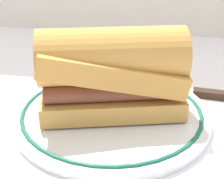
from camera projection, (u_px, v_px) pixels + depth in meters
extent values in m
plane|color=white|center=(106.00, 118.00, 0.49)|extent=(1.50, 1.50, 0.00)
cylinder|color=white|center=(112.00, 114.00, 0.49)|extent=(0.28, 0.28, 0.01)
torus|color=#195947|center=(112.00, 110.00, 0.49)|extent=(0.25, 0.25, 0.01)
cube|color=#C18B44|center=(112.00, 100.00, 0.48)|extent=(0.21, 0.14, 0.03)
cylinder|color=brown|center=(114.00, 93.00, 0.45)|extent=(0.18, 0.07, 0.02)
cylinder|color=brown|center=(112.00, 84.00, 0.47)|extent=(0.18, 0.07, 0.02)
cylinder|color=brown|center=(110.00, 77.00, 0.49)|extent=(0.18, 0.07, 0.02)
cube|color=#C0853C|center=(112.00, 66.00, 0.46)|extent=(0.21, 0.14, 0.07)
cylinder|color=#C08940|center=(112.00, 56.00, 0.45)|extent=(0.21, 0.12, 0.08)
cube|color=black|center=(211.00, 94.00, 0.54)|extent=(0.06, 0.02, 0.01)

